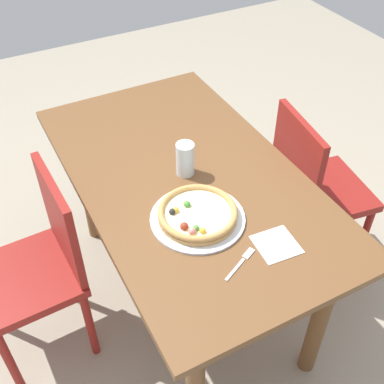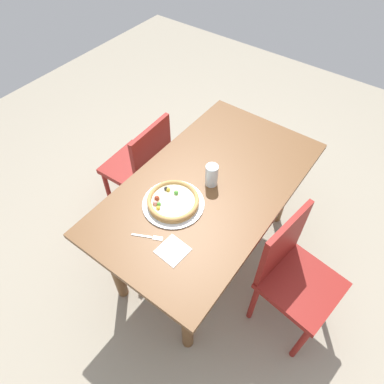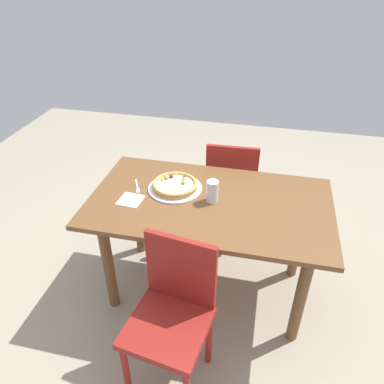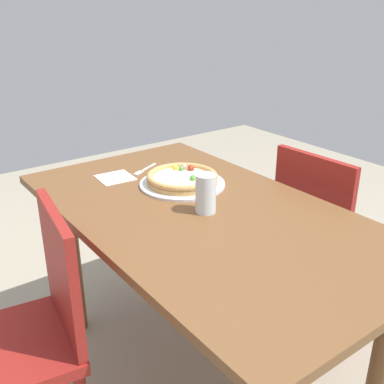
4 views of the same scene
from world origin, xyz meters
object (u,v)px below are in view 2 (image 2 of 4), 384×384
Objects in this scene: chair_near at (142,166)px; fork at (150,237)px; drinking_glass at (212,175)px; dining_table at (209,198)px; chair_far at (293,274)px; napkin at (173,250)px; plate at (173,204)px; pizza at (173,201)px.

chair_near is 0.85m from fork.
dining_table is at bearing 1.69° from drinking_glass.
dining_table is 0.66m from chair_far.
plate is at bearing -142.24° from napkin.
chair_far is at bearing 83.64° from dining_table.
plate is 2.47× the size of napkin.
fork reaches higher than napkin.
dining_table is 0.65m from chair_near.
chair_far reaches higher than pizza.
dining_table is at bearing 161.42° from plate.
chair_near is at bearing -87.63° from chair_far.
plate is 0.30m from napkin.
drinking_glass is (-0.08, -0.63, 0.34)m from chair_far.
drinking_glass is (-0.25, 0.08, 0.06)m from plate.
chair_near reaches higher than pizza.
pizza is at bearing -141.91° from napkin.
drinking_glass is at bearing -96.93° from chair_near.
dining_table is at bearing 161.11° from pizza.
drinking_glass is at bearing -168.37° from napkin.
chair_far is at bearing 127.09° from napkin.
chair_far is 0.80m from pizza.
drinking_glass is 0.50m from napkin.
napkin is at bearing -22.82° from fork.
drinking_glass reaches higher than fork.
chair_near reaches higher than fork.
napkin is at bearing 38.09° from pizza.
chair_far reaches higher than plate.
pizza is 2.06× the size of napkin.
chair_far is 0.72m from napkin.
plate is 0.27m from drinking_glass.
plate is at bearing -68.09° from chair_far.
chair_near is 3.10× the size of pizza.
drinking_glass is 1.00× the size of napkin.
chair_near is 1.00× the size of chair_far.
fork is (0.41, -0.68, 0.28)m from chair_far.
chair_near is at bearing -119.06° from plate.
plate is 2.47× the size of drinking_glass.
dining_table is 5.12× the size of pizza.
chair_near is 1.27m from chair_far.
chair_near is (-0.07, -0.63, -0.15)m from dining_table.
drinking_glass reaches higher than chair_near.
chair_far reaches higher than dining_table.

